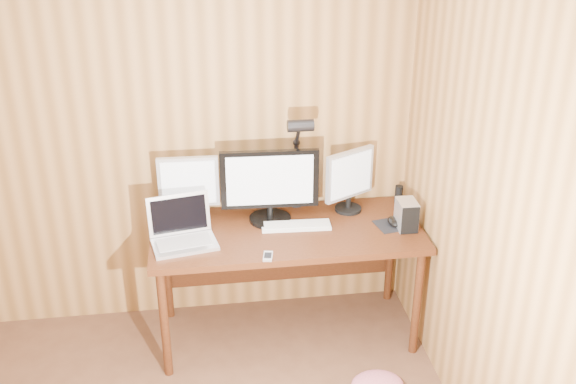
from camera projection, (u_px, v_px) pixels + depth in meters
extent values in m
plane|color=#A06E3A|center=(123.00, 136.00, 3.99)|extent=(4.00, 0.00, 4.00)
plane|color=#A06E3A|center=(575.00, 308.00, 2.42)|extent=(0.00, 4.00, 4.00)
cube|color=#421F0D|center=(287.00, 232.00, 4.00)|extent=(1.60, 0.70, 0.04)
cube|color=#421F0D|center=(280.00, 246.00, 4.40)|extent=(1.48, 0.02, 0.51)
cylinder|color=#421F0D|center=(164.00, 324.00, 3.81)|extent=(0.05, 0.05, 0.71)
cylinder|color=#421F0D|center=(167.00, 270.00, 4.32)|extent=(0.05, 0.05, 0.71)
cylinder|color=#421F0D|center=(417.00, 303.00, 3.99)|extent=(0.05, 0.05, 0.71)
cylinder|color=#421F0D|center=(390.00, 253.00, 4.51)|extent=(0.05, 0.05, 0.71)
cylinder|color=black|center=(270.00, 219.00, 4.09)|extent=(0.25, 0.25, 0.02)
cylinder|color=black|center=(270.00, 212.00, 4.07)|extent=(0.04, 0.04, 0.07)
cube|color=black|center=(270.00, 179.00, 3.98)|extent=(0.58, 0.06, 0.36)
cube|color=silver|center=(270.00, 181.00, 3.96)|extent=(0.51, 0.03, 0.31)
cylinder|color=black|center=(191.00, 218.00, 4.10)|extent=(0.17, 0.17, 0.02)
cylinder|color=black|center=(191.00, 211.00, 4.08)|extent=(0.03, 0.03, 0.08)
cube|color=#BBBBC0|center=(188.00, 182.00, 4.00)|extent=(0.36, 0.04, 0.31)
cube|color=silver|center=(188.00, 183.00, 3.98)|extent=(0.32, 0.01, 0.27)
cylinder|color=black|center=(348.00, 209.00, 4.21)|extent=(0.17, 0.17, 0.02)
cylinder|color=black|center=(348.00, 202.00, 4.19)|extent=(0.03, 0.03, 0.07)
cube|color=#BBBBC0|center=(350.00, 174.00, 4.11)|extent=(0.33, 0.19, 0.31)
cube|color=silver|center=(352.00, 175.00, 4.10)|extent=(0.27, 0.15, 0.26)
cube|color=silver|center=(184.00, 244.00, 3.82)|extent=(0.40, 0.31, 0.02)
cube|color=silver|center=(179.00, 214.00, 3.87)|extent=(0.36, 0.12, 0.24)
cube|color=black|center=(179.00, 214.00, 3.87)|extent=(0.32, 0.10, 0.20)
cube|color=#B2B2B7|center=(184.00, 242.00, 3.81)|extent=(0.33, 0.21, 0.00)
cube|color=white|center=(296.00, 226.00, 4.01)|extent=(0.42, 0.14, 0.02)
cube|color=white|center=(296.00, 224.00, 4.01)|extent=(0.39, 0.12, 0.00)
cube|color=black|center=(394.00, 225.00, 4.04)|extent=(0.24, 0.21, 0.00)
ellipsoid|color=black|center=(394.00, 221.00, 4.03)|extent=(0.08, 0.12, 0.04)
cube|color=silver|center=(406.00, 215.00, 3.97)|extent=(0.11, 0.15, 0.18)
cube|color=black|center=(410.00, 221.00, 3.90)|extent=(0.10, 0.01, 0.17)
cube|color=silver|center=(268.00, 256.00, 3.70)|extent=(0.07, 0.11, 0.01)
cube|color=black|center=(268.00, 255.00, 3.69)|extent=(0.05, 0.07, 0.00)
cylinder|color=black|center=(399.00, 194.00, 4.29)|extent=(0.05, 0.05, 0.12)
cube|color=black|center=(296.00, 207.00, 4.28)|extent=(0.05, 0.06, 0.06)
cylinder|color=black|center=(296.00, 175.00, 4.18)|extent=(0.03, 0.03, 0.43)
sphere|color=black|center=(296.00, 142.00, 4.09)|extent=(0.04, 0.04, 0.04)
cylinder|color=black|center=(298.00, 134.00, 4.00)|extent=(0.02, 0.15, 0.18)
cylinder|color=black|center=(301.00, 126.00, 3.88)|extent=(0.15, 0.07, 0.07)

